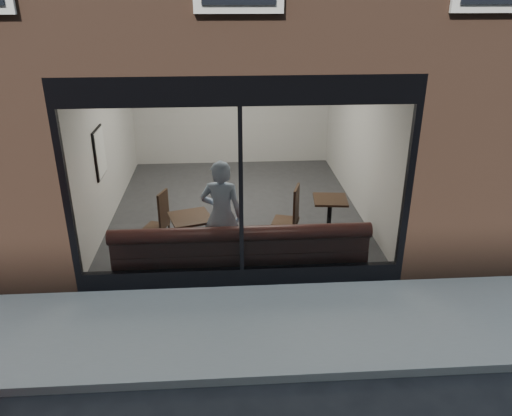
{
  "coord_description": "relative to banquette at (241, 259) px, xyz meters",
  "views": [
    {
      "loc": [
        -0.23,
        -4.57,
        4.23
      ],
      "look_at": [
        0.24,
        2.4,
        1.15
      ],
      "focal_mm": 35.0,
      "sensor_mm": 36.0,
      "label": 1
    }
  ],
  "objects": [
    {
      "name": "host_building_pier_left",
      "position": [
        -3.75,
        5.55,
        1.38
      ],
      "size": [
        2.5,
        12.0,
        3.2
      ],
      "primitive_type": "cube",
      "color": "brown",
      "rests_on": "ground"
    },
    {
      "name": "kerb_near",
      "position": [
        0.0,
        -2.5,
        -0.17
      ],
      "size": [
        40.0,
        0.1,
        0.12
      ],
      "primitive_type": "cube",
      "color": "gray",
      "rests_on": "ground"
    },
    {
      "name": "storefront_kick",
      "position": [
        0.0,
        -0.4,
        -0.08
      ],
      "size": [
        5.0,
        0.1,
        0.3
      ],
      "primitive_type": "cube",
      "color": "black",
      "rests_on": "ground"
    },
    {
      "name": "cafe_floor",
      "position": [
        0.0,
        2.55,
        -0.21
      ],
      "size": [
        6.0,
        6.0,
        0.0
      ],
      "primitive_type": "plane",
      "color": "#2D2D30",
      "rests_on": "ground"
    },
    {
      "name": "person",
      "position": [
        -0.29,
        0.24,
        0.69
      ],
      "size": [
        0.73,
        0.55,
        1.83
      ],
      "primitive_type": "imported",
      "rotation": [
        0.0,
        0.0,
        2.96
      ],
      "color": "#A4BBDA",
      "rests_on": "cafe_floor"
    },
    {
      "name": "cafe_wall_right",
      "position": [
        2.49,
        2.55,
        1.37
      ],
      "size": [
        0.0,
        6.0,
        6.0
      ],
      "primitive_type": "plane",
      "rotation": [
        1.57,
        0.0,
        -1.57
      ],
      "color": "silver",
      "rests_on": "ground"
    },
    {
      "name": "cafe_table_left",
      "position": [
        -0.81,
        0.55,
        0.52
      ],
      "size": [
        0.81,
        0.81,
        0.04
      ],
      "primitive_type": "cube",
      "rotation": [
        0.0,
        0.0,
        0.29
      ],
      "color": "black",
      "rests_on": "cafe_floor"
    },
    {
      "name": "ground",
      "position": [
        0.0,
        -2.45,
        -0.23
      ],
      "size": [
        120.0,
        120.0,
        0.0
      ],
      "primitive_type": "plane",
      "color": "black",
      "rests_on": "ground"
    },
    {
      "name": "host_building_pier_right",
      "position": [
        3.75,
        5.55,
        1.38
      ],
      "size": [
        2.5,
        12.0,
        3.2
      ],
      "primitive_type": "cube",
      "color": "brown",
      "rests_on": "ground"
    },
    {
      "name": "cafe_ceiling",
      "position": [
        0.0,
        2.55,
        2.97
      ],
      "size": [
        6.0,
        6.0,
        0.0
      ],
      "primitive_type": "plane",
      "rotation": [
        3.14,
        0.0,
        0.0
      ],
      "color": "white",
      "rests_on": "host_building_upper"
    },
    {
      "name": "cafe_chair_left",
      "position": [
        -1.51,
        1.28,
        0.01
      ],
      "size": [
        0.47,
        0.47,
        0.03
      ],
      "primitive_type": "cube",
      "rotation": [
        0.0,
        0.0,
        2.8
      ],
      "color": "black",
      "rests_on": "cafe_floor"
    },
    {
      "name": "wall_poster",
      "position": [
        -2.45,
        1.77,
        1.29
      ],
      "size": [
        0.02,
        0.63,
        0.84
      ],
      "primitive_type": "cube",
      "color": "white",
      "rests_on": "cafe_wall_left"
    },
    {
      "name": "cafe_chair_right",
      "position": [
        0.89,
        1.34,
        0.01
      ],
      "size": [
        0.58,
        0.58,
        0.04
      ],
      "primitive_type": "cube",
      "rotation": [
        0.0,
        0.0,
        2.83
      ],
      "color": "black",
      "rests_on": "cafe_floor"
    },
    {
      "name": "storefront_header",
      "position": [
        0.0,
        -0.4,
        2.77
      ],
      "size": [
        5.0,
        0.1,
        0.4
      ],
      "primitive_type": "cube",
      "color": "black",
      "rests_on": "host_building_upper"
    },
    {
      "name": "cafe_table_right",
      "position": [
        1.67,
        1.15,
        0.52
      ],
      "size": [
        0.66,
        0.66,
        0.04
      ],
      "primitive_type": "cube",
      "rotation": [
        0.0,
        0.0,
        -0.11
      ],
      "color": "black",
      "rests_on": "cafe_floor"
    },
    {
      "name": "cafe_wall_left",
      "position": [
        -2.49,
        2.55,
        1.37
      ],
      "size": [
        0.0,
        6.0,
        6.0
      ],
      "primitive_type": "plane",
      "rotation": [
        1.57,
        0.0,
        1.57
      ],
      "color": "silver",
      "rests_on": "ground"
    },
    {
      "name": "sidewalk_near",
      "position": [
        0.0,
        -1.45,
        -0.22
      ],
      "size": [
        40.0,
        2.0,
        0.01
      ],
      "primitive_type": "cube",
      "color": "gray",
      "rests_on": "ground"
    },
    {
      "name": "storefront_glass",
      "position": [
        0.0,
        -0.43,
        1.33
      ],
      "size": [
        4.8,
        0.0,
        4.8
      ],
      "primitive_type": "plane",
      "rotation": [
        1.57,
        0.0,
        0.0
      ],
      "color": "white",
      "rests_on": "storefront_kick"
    },
    {
      "name": "banquette",
      "position": [
        0.0,
        0.0,
        0.0
      ],
      "size": [
        4.0,
        0.55,
        0.45
      ],
      "primitive_type": "cube",
      "color": "#3E1617",
      "rests_on": "cafe_floor"
    },
    {
      "name": "host_building_backfill",
      "position": [
        0.0,
        8.55,
        1.38
      ],
      "size": [
        5.0,
        6.0,
        3.2
      ],
      "primitive_type": "cube",
      "color": "brown",
      "rests_on": "ground"
    },
    {
      "name": "storefront_mullion",
      "position": [
        0.0,
        -0.4,
        1.32
      ],
      "size": [
        0.06,
        0.1,
        2.5
      ],
      "primitive_type": "cube",
      "color": "black",
      "rests_on": "storefront_kick"
    },
    {
      "name": "cafe_wall_back",
      "position": [
        0.0,
        5.54,
        1.37
      ],
      "size": [
        5.0,
        0.0,
        5.0
      ],
      "primitive_type": "plane",
      "rotation": [
        1.57,
        0.0,
        0.0
      ],
      "color": "silver",
      "rests_on": "ground"
    }
  ]
}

